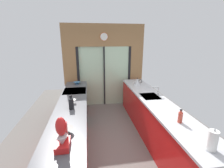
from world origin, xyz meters
TOP-DOWN VIEW (x-y plane):
  - ground_plane at (0.00, 0.60)m, footprint 5.04×7.60m
  - back_wall_unit at (0.00, 2.40)m, footprint 2.64×0.12m
  - left_counter_run at (-0.91, 0.13)m, footprint 0.62×3.80m
  - right_counter_run at (0.91, 0.30)m, footprint 0.62×3.80m
  - sink_faucet at (1.05, 0.55)m, footprint 0.19×0.02m
  - oven_range at (-0.91, 1.25)m, footprint 0.60×0.60m
  - mixing_bowl_near at (-0.89, -0.71)m, footprint 0.21×0.21m
  - mixing_bowl_mid at (-0.89, 0.39)m, footprint 0.15×0.15m
  - mixing_bowl_far at (-0.89, 1.91)m, footprint 0.22×0.22m
  - knife_block at (-0.89, 0.14)m, footprint 0.08×0.14m
  - stand_mixer at (-0.89, -1.02)m, footprint 0.17×0.27m
  - kettle at (0.89, 1.55)m, footprint 0.27×0.19m
  - soap_bottle at (0.89, -0.68)m, footprint 0.07×0.07m
  - paper_towel_roll at (0.89, -1.35)m, footprint 0.13×0.13m

SIDE VIEW (x-z plane):
  - ground_plane at x=0.00m, z-range -0.02..0.00m
  - oven_range at x=-0.91m, z-range 0.00..0.92m
  - right_counter_run at x=0.91m, z-range 0.00..0.92m
  - left_counter_run at x=-0.91m, z-range 0.01..0.93m
  - mixing_bowl_far at x=-0.89m, z-range 0.92..0.98m
  - mixing_bowl_mid at x=-0.89m, z-range 0.92..1.00m
  - mixing_bowl_near at x=-0.89m, z-range 0.92..1.01m
  - kettle at x=0.89m, z-range 0.91..1.11m
  - soap_bottle at x=0.89m, z-range 0.90..1.13m
  - knife_block at x=-0.89m, z-range 0.89..1.17m
  - paper_towel_roll at x=0.89m, z-range 0.90..1.19m
  - sink_faucet at x=1.05m, z-range 0.96..1.20m
  - stand_mixer at x=-0.89m, z-range 0.87..1.29m
  - back_wall_unit at x=0.00m, z-range 0.17..2.87m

